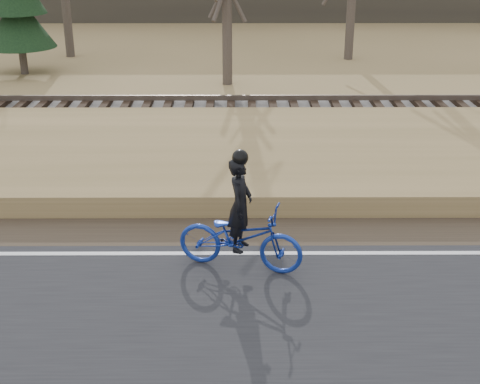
{
  "coord_description": "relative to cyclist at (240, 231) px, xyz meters",
  "views": [
    {
      "loc": [
        0.18,
        -10.17,
        5.5
      ],
      "look_at": [
        0.23,
        0.5,
        1.1
      ],
      "focal_mm": 50.0,
      "sensor_mm": 36.0,
      "label": 1
    }
  ],
  "objects": [
    {
      "name": "edge_line",
      "position": [
        -0.23,
        0.48,
        -0.66
      ],
      "size": [
        120.0,
        0.12,
        0.01
      ],
      "primitive_type": "cube",
      "color": "silver",
      "rests_on": "road"
    },
    {
      "name": "railroad",
      "position": [
        -0.23,
        8.28,
        -0.19
      ],
      "size": [
        120.0,
        2.4,
        0.29
      ],
      "color": "black",
      "rests_on": "ballast"
    },
    {
      "name": "shoulder",
      "position": [
        -0.23,
        1.48,
        -0.7
      ],
      "size": [
        120.0,
        1.6,
        0.04
      ],
      "primitive_type": "cube",
      "color": "#473A2B",
      "rests_on": "ground"
    },
    {
      "name": "road",
      "position": [
        -0.23,
        -2.22,
        -0.69
      ],
      "size": [
        120.0,
        6.0,
        0.06
      ],
      "primitive_type": "cube",
      "color": "black",
      "rests_on": "ground"
    },
    {
      "name": "ballast",
      "position": [
        -0.23,
        8.28,
        -0.5
      ],
      "size": [
        120.0,
        3.0,
        0.45
      ],
      "primitive_type": "cube",
      "color": "slate",
      "rests_on": "ground"
    },
    {
      "name": "ground",
      "position": [
        -0.23,
        0.28,
        -0.72
      ],
      "size": [
        120.0,
        120.0,
        0.0
      ],
      "primitive_type": "plane",
      "color": "#9A7D4E",
      "rests_on": "ground"
    },
    {
      "name": "cyclist",
      "position": [
        0.0,
        0.0,
        0.0
      ],
      "size": [
        2.23,
        1.28,
        2.08
      ],
      "rotation": [
        0.0,
        0.0,
        1.3
      ],
      "color": "navy",
      "rests_on": "road"
    },
    {
      "name": "embankment",
      "position": [
        -0.23,
        4.48,
        -0.5
      ],
      "size": [
        120.0,
        5.0,
        0.44
      ],
      "primitive_type": "cube",
      "color": "#9A7D4E",
      "rests_on": "ground"
    }
  ]
}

